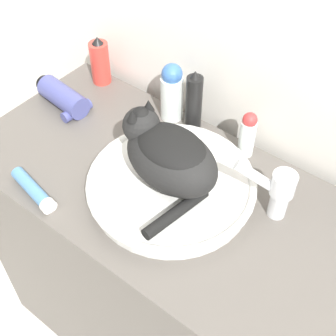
# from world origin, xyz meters

# --- Properties ---
(wall_back) EXTENTS (8.00, 0.05, 2.40)m
(wall_back) POSITION_xyz_m (0.00, 0.59, 1.20)
(wall_back) COLOR silver
(wall_back) RESTS_ON ground_plane
(vanity_counter) EXTENTS (1.20, 0.53, 0.88)m
(vanity_counter) POSITION_xyz_m (0.00, 0.27, 0.44)
(vanity_counter) COLOR #56514C
(vanity_counter) RESTS_ON ground_plane
(sink_basin) EXTENTS (0.42, 0.42, 0.05)m
(sink_basin) POSITION_xyz_m (-0.03, 0.26, 0.91)
(sink_basin) COLOR silver
(sink_basin) RESTS_ON vanity_counter
(cat) EXTENTS (0.28, 0.27, 0.17)m
(cat) POSITION_xyz_m (-0.04, 0.26, 1.01)
(cat) COLOR black
(cat) RESTS_ON sink_basin
(faucet) EXTENTS (0.14, 0.09, 0.15)m
(faucet) POSITION_xyz_m (0.20, 0.36, 0.97)
(faucet) COLOR silver
(faucet) RESTS_ON vanity_counter
(deodorant_stick) EXTENTS (0.04, 0.04, 0.14)m
(deodorant_stick) POSITION_xyz_m (0.04, 0.49, 0.95)
(deodorant_stick) COLOR silver
(deodorant_stick) RESTS_ON vanity_counter
(lotion_bottle_white) EXTENTS (0.06, 0.06, 0.18)m
(lotion_bottle_white) POSITION_xyz_m (-0.21, 0.49, 0.97)
(lotion_bottle_white) COLOR silver
(lotion_bottle_white) RESTS_ON vanity_counter
(spray_bottle_trigger) EXTENTS (0.06, 0.06, 0.16)m
(spray_bottle_trigger) POSITION_xyz_m (-0.49, 0.49, 0.96)
(spray_bottle_trigger) COLOR #DB3D33
(spray_bottle_trigger) RESTS_ON vanity_counter
(hairspray_can_black) EXTENTS (0.05, 0.05, 0.19)m
(hairspray_can_black) POSITION_xyz_m (-0.13, 0.49, 0.97)
(hairspray_can_black) COLOR black
(hairspray_can_black) RESTS_ON vanity_counter
(cream_tube) EXTENTS (0.16, 0.06, 0.04)m
(cream_tube) POSITION_xyz_m (-0.29, 0.04, 0.90)
(cream_tube) COLOR #4C7FB2
(cream_tube) RESTS_ON vanity_counter
(hair_dryer) EXTENTS (0.19, 0.10, 0.07)m
(hair_dryer) POSITION_xyz_m (-0.48, 0.33, 0.92)
(hair_dryer) COLOR #474C8C
(hair_dryer) RESTS_ON vanity_counter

